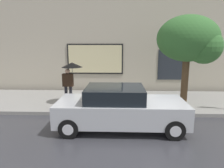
{
  "coord_description": "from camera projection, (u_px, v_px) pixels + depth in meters",
  "views": [
    {
      "loc": [
        -0.58,
        -6.9,
        2.95
      ],
      "look_at": [
        -0.9,
        1.8,
        1.2
      ],
      "focal_mm": 32.38,
      "sensor_mm": 36.0,
      "label": 1
    }
  ],
  "objects": [
    {
      "name": "street_tree",
      "position": [
        191.0,
        41.0,
        8.65
      ],
      "size": [
        2.66,
        2.26,
        4.01
      ],
      "color": "#4C3823",
      "rests_on": "sidewalk"
    },
    {
      "name": "sidewalk",
      "position": [
        130.0,
        101.0,
        10.25
      ],
      "size": [
        20.0,
        4.0,
        0.15
      ],
      "primitive_type": "cube",
      "color": "gray",
      "rests_on": "ground"
    },
    {
      "name": "ground_plane",
      "position": [
        135.0,
        126.0,
        7.33
      ],
      "size": [
        60.0,
        60.0,
        0.0
      ],
      "primitive_type": "plane",
      "color": "#333338"
    },
    {
      "name": "parked_car",
      "position": [
        120.0,
        108.0,
        7.07
      ],
      "size": [
        4.42,
        1.95,
        1.49
      ],
      "color": "#B7BABF",
      "rests_on": "ground"
    },
    {
      "name": "pedestrian_with_umbrella",
      "position": [
        71.0,
        72.0,
        9.29
      ],
      "size": [
        0.95,
        0.95,
        1.95
      ],
      "color": "black",
      "rests_on": "sidewalk"
    },
    {
      "name": "building_facade",
      "position": [
        129.0,
        34.0,
        12.02
      ],
      "size": [
        20.0,
        0.67,
        7.0
      ],
      "color": "#B2A893",
      "rests_on": "ground"
    },
    {
      "name": "fire_hydrant",
      "position": [
        135.0,
        98.0,
        9.1
      ],
      "size": [
        0.3,
        0.44,
        0.81
      ],
      "color": "white",
      "rests_on": "sidewalk"
    }
  ]
}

